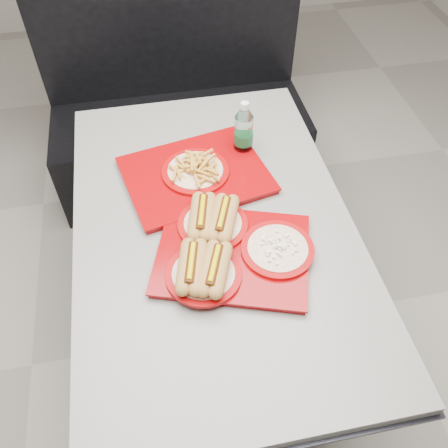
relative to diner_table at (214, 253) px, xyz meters
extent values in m
plane|color=gray|center=(0.00, 0.00, -0.58)|extent=(6.00, 6.00, 0.00)
cylinder|color=black|center=(0.00, 0.00, -0.56)|extent=(0.52, 0.52, 0.05)
cylinder|color=black|center=(0.00, 0.00, -0.20)|extent=(0.11, 0.11, 0.66)
cube|color=black|center=(0.00, 0.00, 0.12)|extent=(0.92, 1.42, 0.01)
cube|color=gray|center=(0.00, 0.00, 0.15)|extent=(0.90, 1.40, 0.04)
cube|color=black|center=(0.00, 1.02, -0.36)|extent=(1.30, 0.55, 0.45)
cube|color=black|center=(0.00, 1.26, 0.22)|extent=(1.30, 0.10, 1.10)
cube|color=#8B0307|center=(0.03, -0.15, 0.17)|extent=(0.53, 0.47, 0.02)
cube|color=#8B0307|center=(0.03, -0.15, 0.19)|extent=(0.55, 0.48, 0.01)
cylinder|color=#980506|center=(-0.07, -0.22, 0.20)|extent=(0.22, 0.22, 0.01)
cylinder|color=white|center=(-0.07, -0.22, 0.20)|extent=(0.18, 0.18, 0.00)
cylinder|color=#980506|center=(-0.01, -0.03, 0.20)|extent=(0.22, 0.22, 0.01)
cylinder|color=white|center=(-0.01, -0.03, 0.20)|extent=(0.18, 0.18, 0.00)
cylinder|color=#980506|center=(0.17, -0.17, 0.20)|extent=(0.22, 0.22, 0.01)
cylinder|color=white|center=(0.17, -0.17, 0.20)|extent=(0.18, 0.18, 0.00)
cube|color=#8B0307|center=(-0.02, 0.22, 0.17)|extent=(0.54, 0.46, 0.02)
cube|color=#8B0307|center=(-0.02, 0.22, 0.19)|extent=(0.55, 0.47, 0.01)
cylinder|color=#980506|center=(-0.02, 0.22, 0.20)|extent=(0.24, 0.24, 0.01)
cylinder|color=white|center=(-0.02, 0.22, 0.21)|extent=(0.19, 0.19, 0.01)
cylinder|color=silver|center=(0.17, 0.32, 0.25)|extent=(0.07, 0.07, 0.16)
cylinder|color=#165A2C|center=(0.17, 0.32, 0.24)|extent=(0.07, 0.07, 0.05)
cone|color=silver|center=(0.17, 0.32, 0.35)|extent=(0.07, 0.07, 0.04)
cylinder|color=silver|center=(0.17, 0.32, 0.37)|extent=(0.03, 0.03, 0.02)
camera|label=1|loc=(-0.16, -1.00, 1.33)|focal=38.00mm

